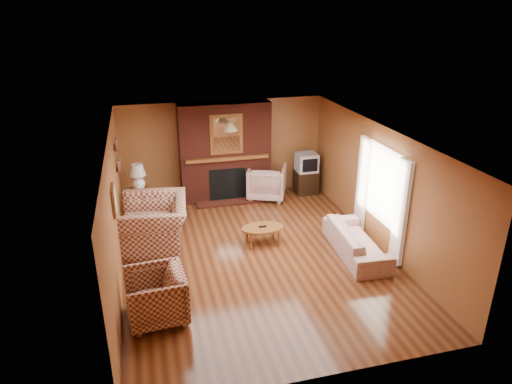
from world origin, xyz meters
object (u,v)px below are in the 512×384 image
object	(u,v)px
coffee_table	(263,229)
tv_stand	(306,182)
fireplace	(225,153)
plaid_armchair	(156,296)
side_table	(140,203)
plaid_loveseat	(154,224)
crt_tv	(307,162)
floral_sofa	(356,241)
table_lamp	(138,176)
floral_armchair	(267,182)

from	to	relation	value
coffee_table	tv_stand	size ratio (longest dim) A/B	1.44
fireplace	coffee_table	size ratio (longest dim) A/B	2.81
plaid_armchair	side_table	world-z (taller)	plaid_armchair
plaid_loveseat	tv_stand	world-z (taller)	plaid_loveseat
fireplace	plaid_armchair	bearing A→B (deg)	-113.58
plaid_loveseat	crt_tv	xyz separation A→B (m)	(3.90, 1.88, 0.34)
floral_sofa	coffee_table	xyz separation A→B (m)	(-1.65, 0.83, 0.06)
tv_stand	crt_tv	world-z (taller)	crt_tv
floral_sofa	table_lamp	bearing A→B (deg)	58.31
floral_sofa	side_table	bearing A→B (deg)	58.31
floral_sofa	coffee_table	size ratio (longest dim) A/B	2.22
plaid_armchair	plaid_loveseat	bearing A→B (deg)	173.38
plaid_loveseat	side_table	xyz separation A→B (m)	(-0.25, 1.54, -0.17)
plaid_loveseat	floral_sofa	distance (m)	3.98
plaid_armchair	coffee_table	xyz separation A→B (m)	(2.20, 1.89, -0.07)
table_lamp	tv_stand	size ratio (longest dim) A/B	1.03
floral_sofa	tv_stand	world-z (taller)	tv_stand
fireplace	crt_tv	distance (m)	2.09
side_table	crt_tv	bearing A→B (deg)	4.74
floral_sofa	side_table	world-z (taller)	side_table
floral_sofa	floral_armchair	size ratio (longest dim) A/B	2.06
plaid_loveseat	floral_sofa	world-z (taller)	plaid_loveseat
floral_armchair	side_table	size ratio (longest dim) A/B	1.47
floral_armchair	plaid_loveseat	bearing A→B (deg)	55.05
fireplace	floral_sofa	xyz separation A→B (m)	(1.90, -3.40, -0.91)
fireplace	side_table	xyz separation A→B (m)	(-2.10, -0.53, -0.87)
fireplace	coffee_table	world-z (taller)	fireplace
coffee_table	table_lamp	bearing A→B (deg)	138.98
side_table	crt_tv	size ratio (longest dim) A/B	1.22
coffee_table	floral_armchair	bearing A→B (deg)	72.24
fireplace	crt_tv	world-z (taller)	fireplace
fireplace	side_table	distance (m)	2.33
table_lamp	coffee_table	bearing A→B (deg)	-41.02
plaid_armchair	crt_tv	size ratio (longest dim) A/B	1.74
fireplace	floral_armchair	world-z (taller)	fireplace
fireplace	crt_tv	bearing A→B (deg)	-5.30
floral_sofa	crt_tv	world-z (taller)	crt_tv
plaid_loveseat	floral_armchair	xyz separation A→B (m)	(2.84, 1.82, -0.06)
floral_sofa	table_lamp	size ratio (longest dim) A/B	3.09
table_lamp	crt_tv	world-z (taller)	table_lamp
tv_stand	fireplace	bearing A→B (deg)	175.48
table_lamp	tv_stand	bearing A→B (deg)	4.82
plaid_loveseat	crt_tv	distance (m)	4.34
plaid_armchair	table_lamp	xyz separation A→B (m)	(-0.15, 3.93, 0.56)
side_table	table_lamp	bearing A→B (deg)	0.00
coffee_table	side_table	world-z (taller)	side_table
coffee_table	side_table	xyz separation A→B (m)	(-2.35, 2.04, -0.02)
coffee_table	tv_stand	bearing A→B (deg)	52.97
plaid_loveseat	plaid_armchair	distance (m)	2.40
coffee_table	side_table	size ratio (longest dim) A/B	1.36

